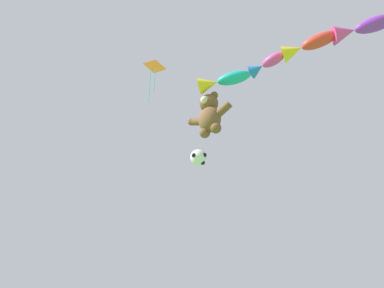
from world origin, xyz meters
name	(u,v)px	position (x,y,z in m)	size (l,w,h in m)	color
teddy_bear_kite	(209,114)	(0.64, 5.53, 8.34)	(2.27, 1.00, 2.31)	brown
soccer_ball_kite	(198,157)	(-0.20, 5.81, 6.52)	(0.78, 0.77, 0.71)	white
fish_kite_teal	(221,81)	(1.49, 5.31, 9.72)	(2.46, 1.39, 0.77)	#19ADB2
fish_kite_magenta	(265,65)	(3.43, 5.83, 9.96)	(1.59, 0.67, 0.64)	#E53F9E
fish_kite_crimson	(305,46)	(5.13, 5.99, 10.01)	(2.17, 0.95, 0.74)	red
fish_kite_violet	(359,29)	(7.01, 6.39, 9.96)	(2.18, 1.23, 0.75)	purple
diamond_kite	(154,69)	(-1.56, 3.91, 11.38)	(0.77, 1.01, 3.05)	orange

